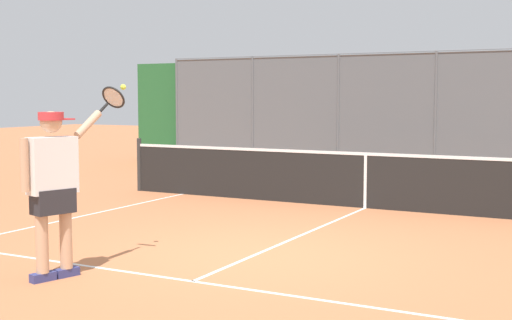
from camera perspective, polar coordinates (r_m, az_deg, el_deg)
ground_plane at (r=8.55m, az=-0.13°, el=-7.75°), size 60.00×60.00×0.00m
court_line_markings at (r=7.22m, az=-6.16°, el=-10.19°), size 7.55×9.91×0.01m
fence_backdrop at (r=17.38m, az=14.85°, el=3.37°), size 17.38×1.37×2.96m
tennis_net at (r=12.16m, az=8.89°, el=-1.58°), size 9.71×0.09×1.07m
tennis_player at (r=7.60m, az=-16.10°, el=-1.57°), size 0.40×1.45×2.06m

